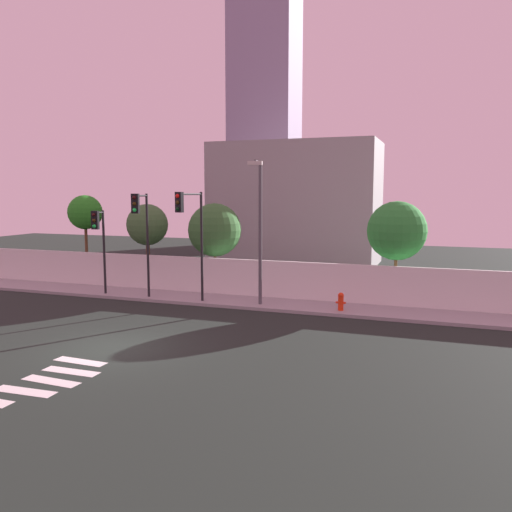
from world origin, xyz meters
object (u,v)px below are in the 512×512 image
object	(u,v)px
traffic_light_left	(190,223)
fire_hydrant	(341,301)
roadside_tree_leftmost	(85,213)
street_lamp_curbside	(259,221)
roadside_tree_midleft	(147,225)
traffic_light_center	(141,223)
traffic_light_right	(99,234)
roadside_tree_midright	(215,230)
roadside_tree_rightmost	(397,231)

from	to	relation	value
traffic_light_left	fire_hydrant	xyz separation A→B (m)	(6.75, 0.94, -3.32)
traffic_light_left	roadside_tree_leftmost	distance (m)	10.04
fire_hydrant	street_lamp_curbside	bearing A→B (deg)	-176.62
fire_hydrant	roadside_tree_midleft	distance (m)	12.45
traffic_light_center	traffic_light_right	bearing A→B (deg)	173.47
street_lamp_curbside	roadside_tree_midright	world-z (taller)	street_lamp_curbside
fire_hydrant	roadside_tree_leftmost	distance (m)	16.54
roadside_tree_midleft	roadside_tree_rightmost	size ratio (longest dim) A/B	0.95
roadside_tree_rightmost	roadside_tree_midleft	bearing A→B (deg)	180.00
traffic_light_center	roadside_tree_leftmost	distance (m)	7.77
roadside_tree_leftmost	traffic_light_left	bearing A→B (deg)	-25.48
traffic_light_left	roadside_tree_leftmost	xyz separation A→B (m)	(-9.06, 4.32, 0.19)
roadside_tree_midright	roadside_tree_rightmost	size ratio (longest dim) A/B	0.97
traffic_light_center	street_lamp_curbside	world-z (taller)	street_lamp_curbside
traffic_light_center	roadside_tree_midleft	world-z (taller)	traffic_light_center
roadside_tree_rightmost	roadside_tree_midright	bearing A→B (deg)	-180.00
traffic_light_center	roadside_tree_midright	size ratio (longest dim) A/B	1.08
traffic_light_left	traffic_light_right	bearing A→B (deg)	176.29
traffic_light_left	roadside_tree_rightmost	bearing A→B (deg)	26.29
traffic_light_left	roadside_tree_midleft	xyz separation A→B (m)	(-4.88, 4.32, -0.45)
roadside_tree_leftmost	traffic_light_center	bearing A→B (deg)	-33.47
traffic_light_right	roadside_tree_midleft	world-z (taller)	roadside_tree_midleft
street_lamp_curbside	roadside_tree_rightmost	world-z (taller)	street_lamp_curbside
roadside_tree_leftmost	roadside_tree_midleft	size ratio (longest dim) A/B	1.11
fire_hydrant	roadside_tree_midleft	xyz separation A→B (m)	(-11.63, 3.37, 2.87)
street_lamp_curbside	roadside_tree_midright	xyz separation A→B (m)	(-3.80, 3.59, -0.75)
traffic_light_right	fire_hydrant	world-z (taller)	traffic_light_right
fire_hydrant	roadside_tree_leftmost	size ratio (longest dim) A/B	0.15
roadside_tree_midleft	roadside_tree_midright	bearing A→B (deg)	-0.00
traffic_light_right	roadside_tree_midright	distance (m)	5.98
roadside_tree_midright	roadside_tree_rightmost	world-z (taller)	roadside_tree_rightmost
fire_hydrant	roadside_tree_midright	world-z (taller)	roadside_tree_midright
street_lamp_curbside	traffic_light_right	bearing A→B (deg)	-177.30
street_lamp_curbside	traffic_light_left	bearing A→B (deg)	-166.67
fire_hydrant	roadside_tree_midright	xyz separation A→B (m)	(-7.48, 3.37, 2.68)
traffic_light_left	traffic_light_center	xyz separation A→B (m)	(-2.59, 0.04, -0.05)
roadside_tree_leftmost	roadside_tree_rightmost	size ratio (longest dim) A/B	1.05
traffic_light_center	fire_hydrant	bearing A→B (deg)	5.55
street_lamp_curbside	roadside_tree_midleft	size ratio (longest dim) A/B	1.40
roadside_tree_rightmost	street_lamp_curbside	bearing A→B (deg)	-147.66
roadside_tree_midleft	traffic_light_center	bearing A→B (deg)	-61.78
traffic_light_left	roadside_tree_midleft	bearing A→B (deg)	138.52
traffic_light_center	roadside_tree_midright	xyz separation A→B (m)	(1.85, 4.28, -0.58)
traffic_light_left	roadside_tree_midleft	size ratio (longest dim) A/B	1.11
traffic_light_right	roadside_tree_rightmost	world-z (taller)	roadside_tree_rightmost
traffic_light_left	street_lamp_curbside	size ratio (longest dim) A/B	0.79
traffic_light_left	traffic_light_right	world-z (taller)	traffic_light_left
roadside_tree_leftmost	roadside_tree_rightmost	bearing A→B (deg)	0.00
street_lamp_curbside	roadside_tree_leftmost	world-z (taller)	street_lamp_curbside
traffic_light_center	traffic_light_right	world-z (taller)	traffic_light_center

